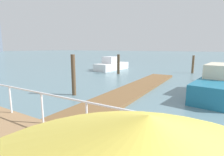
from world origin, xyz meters
TOP-DOWN VIEW (x-y plane):
  - floating_dock at (3.90, 7.42)m, footprint 14.80×2.00m
  - boardwalk_railing at (-3.15, 8.51)m, footprint 0.06×28.35m
  - dock_piling_0 at (1.12, 10.19)m, footprint 0.25×0.25m
  - dock_piling_1 at (15.35, 5.03)m, footprint 0.25×0.25m
  - dock_piling_3 at (10.38, 12.14)m, footprint 0.31×0.31m
  - moored_boat_1 at (5.95, 2.53)m, footprint 7.20×2.75m
  - moored_boat_2 at (13.29, 14.78)m, footprint 5.68×2.30m

SIDE VIEW (x-z plane):
  - floating_dock at x=3.90m, z-range 0.00..0.18m
  - moored_boat_2 at x=13.29m, z-range -0.25..1.51m
  - moored_boat_1 at x=5.95m, z-range -0.23..1.68m
  - dock_piling_1 at x=15.35m, z-range 0.00..2.05m
  - dock_piling_3 at x=10.38m, z-range 0.00..2.19m
  - boardwalk_railing at x=-3.15m, z-range 0.71..1.79m
  - dock_piling_0 at x=1.12m, z-range 0.00..2.52m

